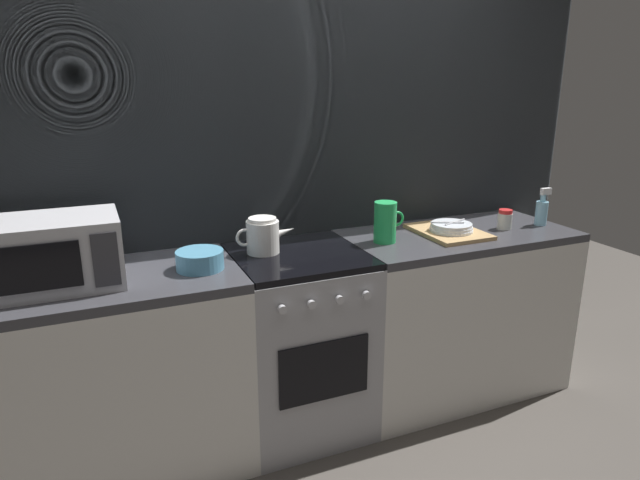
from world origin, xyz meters
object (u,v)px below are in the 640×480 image
at_px(dish_pile, 450,230).
at_px(mixing_bowl, 200,260).
at_px(stove_unit, 299,342).
at_px(kettle, 263,236).
at_px(spray_bottle, 542,211).
at_px(spice_jar, 505,219).
at_px(microwave, 58,252).
at_px(pitcher, 386,222).

bearing_deg(dish_pile, mixing_bowl, -178.88).
xyz_separation_m(stove_unit, kettle, (-0.14, 0.07, 0.53)).
bearing_deg(spray_bottle, spice_jar, 176.76).
bearing_deg(mixing_bowl, dish_pile, 1.12).
bearing_deg(spice_jar, microwave, 179.24).
bearing_deg(spice_jar, kettle, 175.10).
height_order(mixing_bowl, pitcher, pitcher).
relative_size(dish_pile, spice_jar, 3.81).
xyz_separation_m(stove_unit, dish_pile, (0.83, -0.01, 0.47)).
bearing_deg(mixing_bowl, pitcher, 2.23).
relative_size(microwave, mixing_bowl, 2.30).
xyz_separation_m(kettle, pitcher, (0.60, -0.07, 0.02)).
height_order(mixing_bowl, spice_jar, spice_jar).
bearing_deg(dish_pile, microwave, 179.97).
xyz_separation_m(mixing_bowl, pitcher, (0.91, 0.04, 0.06)).
distance_m(mixing_bowl, spray_bottle, 1.86).
distance_m(kettle, dish_pile, 0.98).
distance_m(mixing_bowl, dish_pile, 1.29).
bearing_deg(kettle, stove_unit, -26.46).
bearing_deg(mixing_bowl, kettle, 19.20).
height_order(pitcher, spray_bottle, spray_bottle).
bearing_deg(mixing_bowl, spray_bottle, -0.50).
distance_m(microwave, kettle, 0.85).
xyz_separation_m(stove_unit, spice_jar, (1.16, -0.04, 0.50)).
relative_size(microwave, spray_bottle, 2.27).
relative_size(microwave, dish_pile, 1.15).
xyz_separation_m(stove_unit, pitcher, (0.46, -0.00, 0.55)).
bearing_deg(spice_jar, spray_bottle, -3.24).
relative_size(stove_unit, mixing_bowl, 4.50).
bearing_deg(spice_jar, mixing_bowl, 179.91).
height_order(spice_jar, spray_bottle, spray_bottle).
distance_m(spice_jar, spray_bottle, 0.24).
bearing_deg(kettle, dish_pile, -4.93).
distance_m(stove_unit, kettle, 0.56).
bearing_deg(kettle, pitcher, -6.99).
bearing_deg(spray_bottle, dish_pile, 175.85).
bearing_deg(stove_unit, mixing_bowl, -175.33).
height_order(microwave, spice_jar, microwave).
relative_size(stove_unit, microwave, 1.96).
relative_size(pitcher, spice_jar, 1.90).
bearing_deg(mixing_bowl, spice_jar, -0.09).
bearing_deg(microwave, dish_pile, -0.03).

